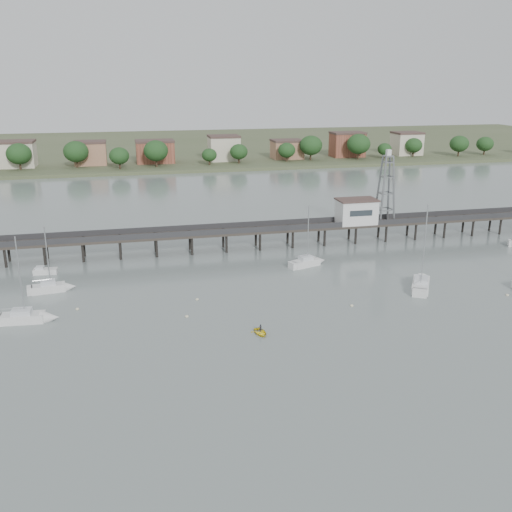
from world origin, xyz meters
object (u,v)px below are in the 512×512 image
at_px(pier, 241,231).
at_px(sailboat_a, 32,318).
at_px(yellow_dinghy, 260,334).
at_px(lattice_tower, 386,189).
at_px(sailboat_b, 55,288).
at_px(sailboat_f, 310,262).
at_px(sailboat_c, 421,282).
at_px(white_tender, 45,271).

height_order(pier, sailboat_a, sailboat_a).
bearing_deg(yellow_dinghy, sailboat_a, 149.56).
height_order(pier, lattice_tower, lattice_tower).
bearing_deg(yellow_dinghy, pier, 71.65).
bearing_deg(sailboat_b, pier, 18.27).
bearing_deg(lattice_tower, pier, -180.00).
bearing_deg(pier, sailboat_a, -141.63).
distance_m(sailboat_a, yellow_dinghy, 33.29).
relative_size(sailboat_b, sailboat_f, 0.97).
xyz_separation_m(pier, yellow_dinghy, (-5.74, -40.74, -3.79)).
height_order(lattice_tower, sailboat_b, lattice_tower).
bearing_deg(sailboat_b, sailboat_a, -107.05).
height_order(sailboat_b, yellow_dinghy, sailboat_b).
bearing_deg(pier, lattice_tower, 0.00).
relative_size(sailboat_a, sailboat_b, 1.16).
height_order(pier, sailboat_c, sailboat_c).
xyz_separation_m(sailboat_a, sailboat_c, (62.29, 0.97, -0.01)).
bearing_deg(sailboat_f, white_tender, 153.58).
distance_m(lattice_tower, yellow_dinghy, 56.30).
relative_size(sailboat_f, yellow_dinghy, 4.05).
relative_size(lattice_tower, sailboat_a, 1.14).
bearing_deg(sailboat_c, white_tender, 102.64).
xyz_separation_m(sailboat_f, yellow_dinghy, (-16.14, -27.19, -0.65)).
distance_m(pier, lattice_tower, 32.34).
xyz_separation_m(lattice_tower, sailboat_f, (-21.10, -13.55, -10.45)).
relative_size(pier, sailboat_c, 9.92).
xyz_separation_m(sailboat_b, sailboat_c, (60.29, -11.25, -0.02)).
xyz_separation_m(sailboat_b, yellow_dinghy, (29.26, -23.66, -0.65)).
height_order(pier, sailboat_b, sailboat_b).
bearing_deg(sailboat_b, lattice_tower, 6.66).
bearing_deg(sailboat_c, sailboat_f, 76.22).
bearing_deg(sailboat_f, sailboat_a, 179.22).
distance_m(sailboat_b, white_tender, 10.04).
relative_size(sailboat_c, white_tender, 3.59).
bearing_deg(sailboat_c, lattice_tower, 18.64).
xyz_separation_m(sailboat_a, yellow_dinghy, (31.26, -11.44, -0.64)).
height_order(lattice_tower, sailboat_a, lattice_tower).
xyz_separation_m(sailboat_b, sailboat_f, (45.40, 3.53, -0.00)).
xyz_separation_m(lattice_tower, yellow_dinghy, (-37.24, -40.74, -11.10)).
bearing_deg(lattice_tower, sailboat_a, -156.84).
distance_m(sailboat_b, yellow_dinghy, 37.63).
height_order(lattice_tower, yellow_dinghy, lattice_tower).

